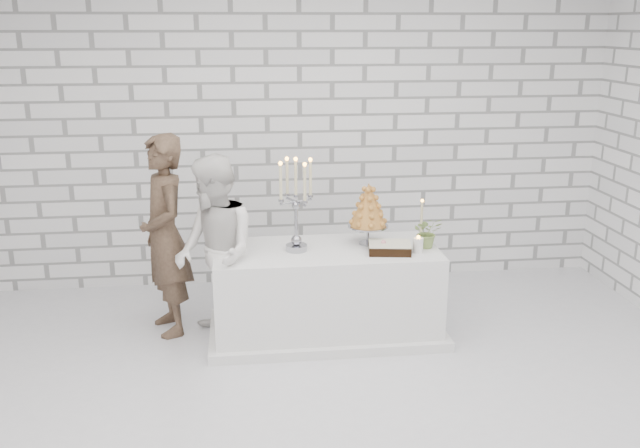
{
  "coord_description": "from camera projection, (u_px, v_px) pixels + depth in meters",
  "views": [
    {
      "loc": [
        -0.58,
        -4.01,
        2.49
      ],
      "look_at": [
        0.0,
        0.88,
        1.05
      ],
      "focal_mm": 38.41,
      "sensor_mm": 36.0,
      "label": 1
    }
  ],
  "objects": [
    {
      "name": "candelabra",
      "position": [
        296.0,
        205.0,
        5.37
      ],
      "size": [
        0.39,
        0.39,
        0.76
      ],
      "primitive_type": null,
      "rotation": [
        0.0,
        0.0,
        -0.33
      ],
      "color": "#93939C",
      "rests_on": "cake_table"
    },
    {
      "name": "pillar_candle",
      "position": [
        418.0,
        245.0,
        5.41
      ],
      "size": [
        0.1,
        0.1,
        0.12
      ],
      "primitive_type": "cylinder",
      "rotation": [
        0.0,
        0.0,
        0.3
      ],
      "color": "white",
      "rests_on": "cake_table"
    },
    {
      "name": "bride",
      "position": [
        215.0,
        253.0,
        5.34
      ],
      "size": [
        0.79,
        0.9,
        1.54
      ],
      "primitive_type": "imported",
      "rotation": [
        0.0,
        0.0,
        -1.25
      ],
      "color": "white",
      "rests_on": "ground"
    },
    {
      "name": "extra_taper",
      "position": [
        421.0,
        220.0,
        5.73
      ],
      "size": [
        0.07,
        0.07,
        0.32
      ],
      "primitive_type": "cylinder",
      "rotation": [
        0.0,
        0.0,
        -0.23
      ],
      "color": "beige",
      "rests_on": "cake_table"
    },
    {
      "name": "croquembouche",
      "position": [
        368.0,
        214.0,
        5.56
      ],
      "size": [
        0.42,
        0.42,
        0.52
      ],
      "primitive_type": null,
      "rotation": [
        0.0,
        0.0,
        0.32
      ],
      "color": "#9D5D1B",
      "rests_on": "cake_table"
    },
    {
      "name": "wall_front",
      "position": [
        472.0,
        420.0,
        1.78
      ],
      "size": [
        6.0,
        0.01,
        3.0
      ],
      "primitive_type": "cube",
      "color": "white",
      "rests_on": "ground"
    },
    {
      "name": "wall_back",
      "position": [
        300.0,
        132.0,
        6.55
      ],
      "size": [
        6.0,
        0.01,
        3.0
      ],
      "primitive_type": "cube",
      "color": "white",
      "rests_on": "ground"
    },
    {
      "name": "ground",
      "position": [
        335.0,
        411.0,
        4.59
      ],
      "size": [
        6.0,
        5.0,
        0.01
      ],
      "primitive_type": "cube",
      "color": "silver",
      "rests_on": "ground"
    },
    {
      "name": "groom",
      "position": [
        165.0,
        236.0,
        5.57
      ],
      "size": [
        0.58,
        0.71,
        1.67
      ],
      "primitive_type": "imported",
      "rotation": [
        0.0,
        0.0,
        -1.22
      ],
      "color": "#3C2C21",
      "rests_on": "ground"
    },
    {
      "name": "chocolate_cake",
      "position": [
        390.0,
        248.0,
        5.41
      ],
      "size": [
        0.36,
        0.28,
        0.08
      ],
      "primitive_type": "cube",
      "rotation": [
        0.0,
        0.0,
        -0.16
      ],
      "color": "black",
      "rests_on": "cake_table"
    },
    {
      "name": "flowers",
      "position": [
        427.0,
        232.0,
        5.52
      ],
      "size": [
        0.24,
        0.21,
        0.26
      ],
      "primitive_type": "imported",
      "rotation": [
        0.0,
        0.0,
        -0.04
      ],
      "color": "#5D7F3D",
      "rests_on": "cake_table"
    },
    {
      "name": "cake_table",
      "position": [
        326.0,
        292.0,
        5.61
      ],
      "size": [
        1.8,
        0.8,
        0.75
      ],
      "primitive_type": "cube",
      "color": "white",
      "rests_on": "ground"
    }
  ]
}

